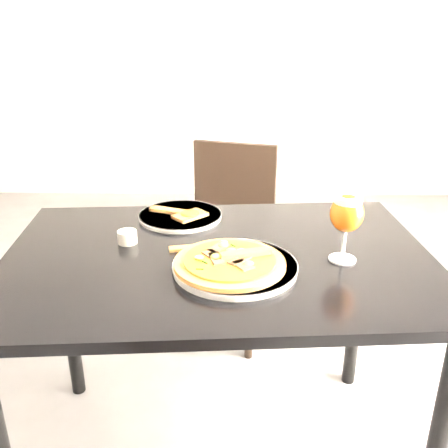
{
  "coord_description": "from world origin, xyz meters",
  "views": [
    {
      "loc": [
        0.21,
        -0.95,
        1.37
      ],
      "look_at": [
        0.18,
        0.34,
        0.83
      ],
      "focal_mm": 40.0,
      "sensor_mm": 36.0,
      "label": 1
    }
  ],
  "objects_px": {
    "chair_far": "(227,233)",
    "pizza": "(230,262)",
    "dining_table": "(218,282)",
    "beer_glass": "(347,214)"
  },
  "relations": [
    {
      "from": "chair_far",
      "to": "beer_glass",
      "type": "xyz_separation_m",
      "value": [
        0.32,
        -0.81,
        0.41
      ]
    },
    {
      "from": "dining_table",
      "to": "chair_far",
      "type": "distance_m",
      "value": 0.81
    },
    {
      "from": "dining_table",
      "to": "beer_glass",
      "type": "bearing_deg",
      "value": -9.14
    },
    {
      "from": "chair_far",
      "to": "dining_table",
      "type": "bearing_deg",
      "value": -75.89
    },
    {
      "from": "beer_glass",
      "to": "pizza",
      "type": "bearing_deg",
      "value": -167.03
    },
    {
      "from": "dining_table",
      "to": "pizza",
      "type": "distance_m",
      "value": 0.16
    },
    {
      "from": "pizza",
      "to": "beer_glass",
      "type": "distance_m",
      "value": 0.33
    },
    {
      "from": "chair_far",
      "to": "pizza",
      "type": "xyz_separation_m",
      "value": [
        0.02,
        -0.88,
        0.31
      ]
    },
    {
      "from": "dining_table",
      "to": "pizza",
      "type": "xyz_separation_m",
      "value": [
        0.03,
        -0.1,
        0.12
      ]
    },
    {
      "from": "dining_table",
      "to": "chair_far",
      "type": "relative_size",
      "value": 1.46
    }
  ]
}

